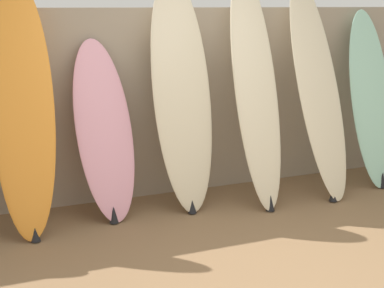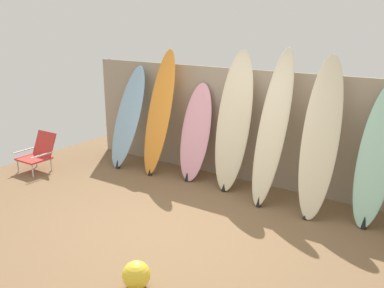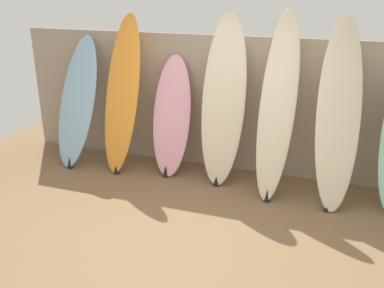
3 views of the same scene
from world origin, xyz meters
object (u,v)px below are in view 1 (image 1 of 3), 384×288
Objects in this scene: surfboard_pink_2 at (104,131)px; surfboard_orange_1 at (23,109)px; surfboard_seafoam_6 at (371,99)px; surfboard_cream_4 at (256,89)px; surfboard_cream_5 at (318,88)px; surfboard_cream_3 at (182,94)px.

surfboard_orange_1 is at bearing -171.79° from surfboard_pink_2.
surfboard_seafoam_6 reaches higher than surfboard_pink_2.
surfboard_cream_5 is (0.68, -0.00, -0.03)m from surfboard_cream_4.
surfboard_pink_2 is 0.74× the size of surfboard_cream_5.
surfboard_cream_3 is 0.69m from surfboard_cream_4.
surfboard_pink_2 is 0.73× the size of surfboard_cream_3.
surfboard_cream_3 is at bearing -2.03° from surfboard_pink_2.
surfboard_cream_3 reaches higher than surfboard_seafoam_6.
surfboard_pink_2 is 2.10m from surfboard_cream_5.
surfboard_orange_1 is 0.95× the size of surfboard_cream_4.
surfboard_cream_5 is at bearing -0.17° from surfboard_cream_4.
surfboard_cream_4 is at bearing -9.14° from surfboard_cream_3.
surfboard_cream_4 is 1.40m from surfboard_seafoam_6.
surfboard_cream_5 reaches higher than surfboard_seafoam_6.
surfboard_orange_1 is 1.16× the size of surfboard_seafoam_6.
surfboard_cream_4 is at bearing 179.83° from surfboard_cream_5.
surfboard_orange_1 is 1.38m from surfboard_cream_3.
surfboard_pink_2 is (0.66, 0.10, -0.26)m from surfboard_orange_1.
surfboard_orange_1 reaches higher than surfboard_seafoam_6.
surfboard_cream_3 is 2.07m from surfboard_seafoam_6.
surfboard_seafoam_6 is at bearing -1.21° from surfboard_cream_3.
surfboard_orange_1 is 0.98× the size of surfboard_cream_3.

